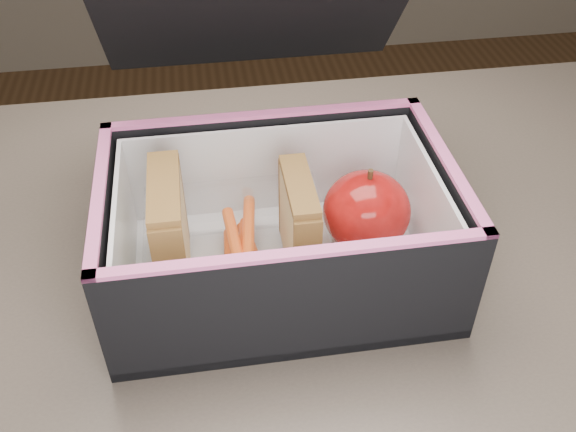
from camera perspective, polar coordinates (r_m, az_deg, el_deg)
name	(u,v)px	position (r m, az deg, el deg)	size (l,w,h in m)	color
kitchen_table	(328,348)	(0.69, 3.60, -11.61)	(1.20, 0.80, 0.75)	brown
lunch_bag	(278,218)	(0.59, -0.90, -0.16)	(0.31, 0.33, 0.28)	black
plastic_tub	(237,245)	(0.59, -4.57, -2.54)	(0.16, 0.11, 0.07)	white
sandwich_left	(170,232)	(0.58, -10.40, -1.42)	(0.03, 0.10, 0.11)	#CAB87D
sandwich_right	(299,224)	(0.59, 0.97, -0.71)	(0.02, 0.09, 0.10)	#CAB87D
carrot_sticks	(242,254)	(0.60, -4.10, -3.36)	(0.04, 0.14, 0.03)	#FA5422
paper_napkin	(367,241)	(0.64, 7.04, -2.23)	(0.07, 0.07, 0.01)	white
red_apple	(367,211)	(0.61, 7.00, 0.44)	(0.10, 0.10, 0.09)	maroon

